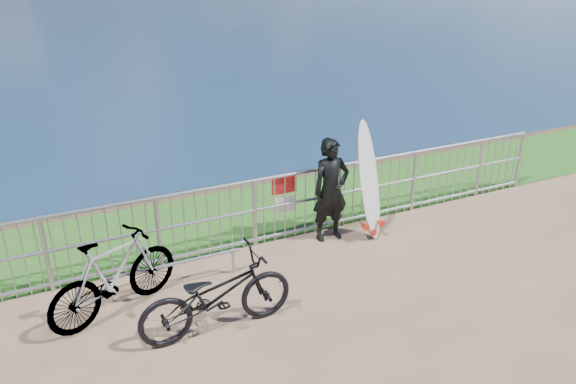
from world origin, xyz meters
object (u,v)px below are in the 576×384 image
surfer (331,190)px  surfboard (369,185)px  bicycle_near (216,295)px  bicycle_far (114,275)px

surfer → surfboard: (0.58, -0.20, 0.05)m
surfer → bicycle_near: bearing=-146.8°
surfer → surfboard: 0.62m
surfboard → bicycle_far: size_ratio=1.06×
bicycle_far → surfer: bearing=-103.8°
surfer → bicycle_far: bearing=-168.9°
bicycle_near → surfboard: bearing=-67.8°
surfboard → bicycle_far: 4.06m
surfboard → bicycle_far: surfboard is taller
bicycle_far → surfboard: bearing=-108.0°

